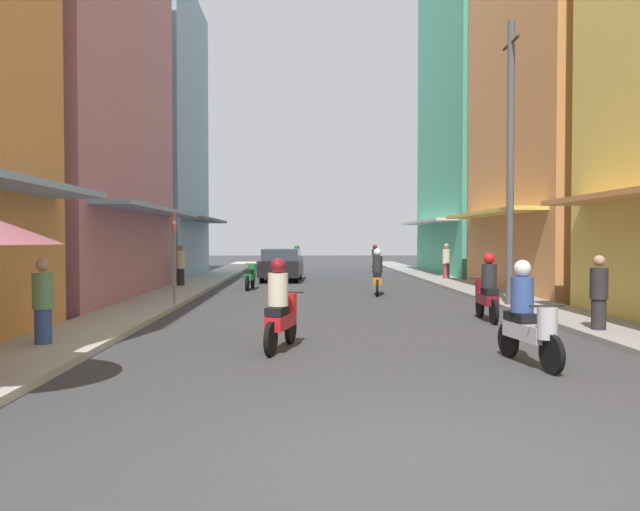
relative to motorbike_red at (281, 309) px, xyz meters
name	(u,v)px	position (x,y,z in m)	size (l,w,h in m)	color
ground_plane	(329,290)	(1.36, 12.05, -0.70)	(94.21, 94.21, 0.00)	#38383A
sidewalk_left	(186,289)	(-3.90, 12.05, -0.64)	(1.74, 50.82, 0.12)	#ADA89E
sidewalk_right	(471,288)	(6.62, 12.05, -0.64)	(1.74, 50.82, 0.12)	gray
building_left_mid	(40,98)	(-7.76, 8.95, 5.58)	(7.05, 10.26, 12.58)	#B7727F
building_left_far	(132,136)	(-7.76, 19.20, 6.10)	(7.05, 8.38, 13.63)	#8CA5CC
building_right_mid	(586,99)	(10.49, 11.22, 6.16)	(7.05, 9.23, 13.73)	#D88C4C
building_right_far	(493,113)	(10.49, 22.02, 7.87)	(7.05, 10.71, 17.17)	#4CB28C
motorbike_red	(281,309)	(0.00, 0.00, 0.00)	(0.66, 1.78, 1.58)	black
motorbike_silver	(528,318)	(3.76, -1.34, 0.00)	(0.58, 1.80, 1.58)	black
motorbike_white	(375,260)	(4.38, 23.42, 0.00)	(0.58, 1.80, 1.58)	black
motorbike_orange	(377,274)	(2.91, 10.20, 0.00)	(0.55, 1.81, 1.58)	black
motorbike_green	(250,276)	(-1.58, 12.51, -0.20)	(0.55, 1.81, 0.96)	black
motorbike_maroon	(487,291)	(4.64, 3.60, 0.00)	(0.55, 1.81, 1.58)	black
motorbike_black	(297,262)	(0.11, 21.70, 0.00)	(0.56, 1.80, 1.58)	black
parked_car	(282,264)	(-0.57, 17.26, 0.04)	(1.97, 4.18, 1.45)	black
pedestrian_midway	(181,267)	(-4.28, 13.08, 0.13)	(0.34, 0.34, 1.66)	#262628
pedestrian_foreground	(43,305)	(-4.03, 0.06, 0.08)	(0.34, 0.34, 1.57)	#334C8C
pedestrian_crossing	(446,262)	(6.85, 16.95, 0.14)	(0.34, 0.34, 1.69)	#99333F
pedestrian_far	(599,296)	(6.19, 1.40, 0.08)	(0.34, 0.34, 1.58)	#262628
utility_pole	(510,162)	(6.00, 6.04, 3.27)	(0.20, 1.20, 7.78)	#4C4C4F
street_sign_no_entry	(174,245)	(-3.18, 6.60, 1.01)	(0.07, 0.60, 2.65)	gray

